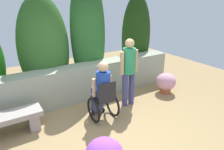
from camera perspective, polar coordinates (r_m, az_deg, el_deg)
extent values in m
plane|color=#967C50|center=(4.17, -0.36, -16.55)|extent=(11.28, 11.28, 0.00)
cube|color=#969D87|center=(5.32, -10.32, -2.41)|extent=(5.84, 0.50, 0.93)
ellipsoid|color=#2E5E24|center=(5.47, -18.51, 6.99)|extent=(1.28, 0.90, 2.64)
ellipsoid|color=#285E28|center=(5.69, -6.73, 11.46)|extent=(0.99, 0.69, 3.24)
ellipsoid|color=#1D3C12|center=(6.83, 6.74, 10.61)|extent=(1.03, 0.72, 2.68)
cube|color=gray|center=(4.58, -21.17, -11.76)|extent=(0.20, 0.37, 0.34)
cube|color=black|center=(4.43, -2.50, -6.52)|extent=(0.40, 0.40, 0.06)
cube|color=black|center=(4.18, -1.33, -4.68)|extent=(0.40, 0.04, 0.40)
cube|color=black|center=(4.87, -4.30, -9.22)|extent=(0.28, 0.12, 0.03)
torus|color=black|center=(4.43, -5.19, -9.77)|extent=(0.05, 0.56, 0.56)
torus|color=black|center=(4.64, 0.15, -8.22)|extent=(0.05, 0.56, 0.56)
cylinder|color=black|center=(4.78, -5.40, -10.52)|extent=(0.03, 0.10, 0.10)
cylinder|color=black|center=(4.89, -2.43, -9.66)|extent=(0.03, 0.10, 0.10)
cube|color=#434C73|center=(4.46, -3.16, -4.75)|extent=(0.30, 0.40, 0.16)
cube|color=#434C73|center=(4.77, -4.24, -7.61)|extent=(0.26, 0.14, 0.43)
cylinder|color=#1F42AA|center=(4.26, -2.44, -2.31)|extent=(0.30, 0.30, 0.50)
cylinder|color=tan|center=(4.26, -5.06, -3.56)|extent=(0.08, 0.08, 0.40)
cylinder|color=tan|center=(4.42, -0.67, -2.50)|extent=(0.08, 0.08, 0.40)
sphere|color=tan|center=(4.13, -2.52, 2.29)|extent=(0.22, 0.22, 0.22)
cylinder|color=#414373|center=(5.00, 3.65, -4.16)|extent=(0.14, 0.14, 0.85)
cylinder|color=#414373|center=(5.11, 5.49, -3.65)|extent=(0.14, 0.14, 0.85)
cylinder|color=#2A8E59|center=(4.80, 4.83, 4.00)|extent=(0.30, 0.30, 0.60)
cylinder|color=tan|center=(4.69, 2.85, 3.28)|extent=(0.09, 0.09, 0.54)
cylinder|color=tan|center=(4.92, 6.70, 4.00)|extent=(0.09, 0.09, 0.54)
sphere|color=tan|center=(4.69, 4.98, 8.82)|extent=(0.22, 0.22, 0.22)
cylinder|color=#AB5531|center=(6.00, 14.68, -3.80)|extent=(0.32, 0.32, 0.20)
ellipsoid|color=#327025|center=(5.94, 14.82, -2.38)|extent=(0.35, 0.35, 0.16)
ellipsoid|color=pink|center=(5.91, 14.89, -1.75)|extent=(0.55, 0.55, 0.47)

